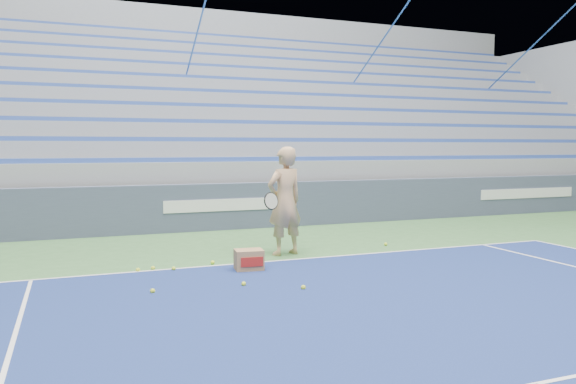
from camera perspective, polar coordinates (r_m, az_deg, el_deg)
name	(u,v)px	position (r m, az deg, el deg)	size (l,w,h in m)	color
sponsor_barrier	(230,206)	(13.47, -5.90, -1.44)	(30.00, 0.32, 1.10)	#3F4860
bleachers	(184,135)	(18.98, -10.54, 5.73)	(31.00, 9.15, 7.30)	gray
tennis_player	(285,201)	(10.16, -0.34, -0.93)	(1.01, 0.94, 1.97)	tan
ball_box	(249,260)	(9.03, -3.99, -6.90)	(0.47, 0.38, 0.33)	#9F764D
tennis_ball_0	(213,262)	(9.55, -7.67, -7.11)	(0.07, 0.07, 0.07)	#DEF031
tennis_ball_1	(303,287)	(7.84, 1.57, -9.67)	(0.07, 0.07, 0.07)	#DEF031
tennis_ball_2	(174,269)	(9.18, -11.54, -7.64)	(0.07, 0.07, 0.07)	#DEF031
tennis_ball_3	(244,284)	(8.05, -4.53, -9.29)	(0.07, 0.07, 0.07)	#DEF031
tennis_ball_4	(153,268)	(9.29, -13.55, -7.52)	(0.07, 0.07, 0.07)	#DEF031
tennis_ball_5	(138,270)	(9.21, -15.00, -7.65)	(0.07, 0.07, 0.07)	#DEF031
tennis_ball_6	(153,291)	(7.86, -13.59, -9.75)	(0.07, 0.07, 0.07)	#DEF031
tennis_ball_7	(386,244)	(11.37, 9.90, -5.24)	(0.07, 0.07, 0.07)	#DEF031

